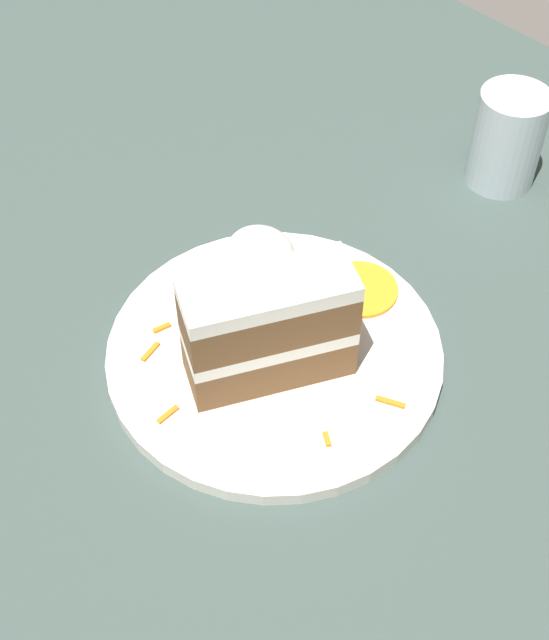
# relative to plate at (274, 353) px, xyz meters

# --- Properties ---
(ground_plane) EXTENTS (6.00, 6.00, 0.00)m
(ground_plane) POSITION_rel_plate_xyz_m (0.04, 0.02, -0.03)
(ground_plane) COLOR #4C4742
(ground_plane) RESTS_ON ground
(dining_table) EXTENTS (1.26, 1.14, 0.02)m
(dining_table) POSITION_rel_plate_xyz_m (0.04, 0.02, -0.02)
(dining_table) COLOR #384742
(dining_table) RESTS_ON ground
(plate) EXTENTS (0.27, 0.27, 0.01)m
(plate) POSITION_rel_plate_xyz_m (0.00, 0.00, 0.00)
(plate) COLOR silver
(plate) RESTS_ON dining_table
(cake_slice) EXTENTS (0.10, 0.14, 0.10)m
(cake_slice) POSITION_rel_plate_xyz_m (-0.01, 0.02, 0.06)
(cake_slice) COLOR brown
(cake_slice) RESTS_ON plate
(cream_dollop) EXTENTS (0.06, 0.06, 0.04)m
(cream_dollop) POSITION_rel_plate_xyz_m (0.08, -0.05, 0.02)
(cream_dollop) COLOR white
(cream_dollop) RESTS_ON plate
(orange_garnish) EXTENTS (0.06, 0.06, 0.00)m
(orange_garnish) POSITION_rel_plate_xyz_m (-0.00, -0.10, 0.01)
(orange_garnish) COLOR orange
(orange_garnish) RESTS_ON plate
(carrot_shreds_scatter) EXTENTS (0.22, 0.18, 0.00)m
(carrot_shreds_scatter) POSITION_rel_plate_xyz_m (0.01, 0.02, 0.01)
(carrot_shreds_scatter) COLOR orange
(carrot_shreds_scatter) RESTS_ON plate
(drinking_glass) EXTENTS (0.07, 0.07, 0.10)m
(drinking_glass) POSITION_rel_plate_xyz_m (0.02, -0.32, 0.04)
(drinking_glass) COLOR silver
(drinking_glass) RESTS_ON dining_table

